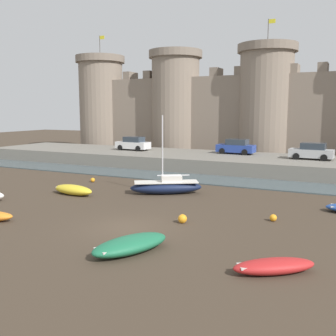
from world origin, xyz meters
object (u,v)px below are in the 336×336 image
at_px(sailboat_midflat_centre, 167,186).
at_px(mooring_buoy_near_shore, 182,219).
at_px(mooring_buoy_mid_mud, 93,180).
at_px(car_quay_centre_east, 236,147).
at_px(rowboat_near_channel_right, 130,244).
at_px(rowboat_foreground_right, 73,190).
at_px(mooring_buoy_near_channel, 273,218).
at_px(car_quay_west, 312,151).
at_px(car_quay_centre_west, 133,144).
at_px(rowboat_midflat_left, 274,266).

bearing_deg(sailboat_midflat_centre, mooring_buoy_near_shore, -57.57).
distance_m(mooring_buoy_mid_mud, mooring_buoy_near_shore, 14.48).
bearing_deg(sailboat_midflat_centre, car_quay_centre_east, 87.60).
bearing_deg(rowboat_near_channel_right, mooring_buoy_mid_mud, 131.72).
relative_size(rowboat_foreground_right, mooring_buoy_near_channel, 9.04).
distance_m(car_quay_centre_east, car_quay_west, 8.19).
height_order(car_quay_centre_west, car_quay_west, same).
bearing_deg(mooring_buoy_near_shore, car_quay_west, 77.84).
distance_m(rowboat_near_channel_right, mooring_buoy_mid_mud, 17.71).
xyz_separation_m(sailboat_midflat_centre, rowboat_foreground_right, (-6.07, -3.28, -0.18)).
distance_m(sailboat_midflat_centre, car_quay_centre_east, 16.23).
bearing_deg(rowboat_midflat_left, rowboat_foreground_right, 153.70).
bearing_deg(mooring_buoy_near_shore, rowboat_midflat_left, -38.63).
relative_size(mooring_buoy_mid_mud, car_quay_west, 0.09).
height_order(mooring_buoy_near_shore, car_quay_centre_east, car_quay_centre_east).
height_order(rowboat_midflat_left, car_quay_centre_west, car_quay_centre_west).
bearing_deg(mooring_buoy_near_channel, car_quay_centre_east, 111.51).
bearing_deg(rowboat_near_channel_right, car_quay_west, 79.67).
relative_size(mooring_buoy_near_channel, car_quay_centre_west, 0.10).
distance_m(rowboat_midflat_left, rowboat_near_channel_right, 6.12).
xyz_separation_m(mooring_buoy_near_channel, car_quay_centre_west, (-20.21, 18.71, 2.00)).
bearing_deg(rowboat_foreground_right, mooring_buoy_mid_mud, 110.45).
height_order(rowboat_foreground_right, car_quay_centre_west, car_quay_centre_west).
bearing_deg(car_quay_centre_east, mooring_buoy_mid_mud, -120.31).
height_order(mooring_buoy_near_channel, mooring_buoy_near_shore, mooring_buoy_near_shore).
relative_size(mooring_buoy_near_channel, mooring_buoy_near_shore, 0.80).
relative_size(rowboat_foreground_right, car_quay_west, 0.87).
distance_m(rowboat_near_channel_right, rowboat_foreground_right, 13.06).
bearing_deg(car_quay_west, rowboat_near_channel_right, -100.33).
relative_size(rowboat_near_channel_right, mooring_buoy_near_shore, 8.19).
bearing_deg(rowboat_midflat_left, mooring_buoy_mid_mud, 144.49).
relative_size(rowboat_foreground_right, mooring_buoy_mid_mud, 9.55).
bearing_deg(car_quay_west, mooring_buoy_near_shore, -102.16).
xyz_separation_m(car_quay_centre_east, car_quay_centre_west, (-12.27, -1.42, 0.00)).
relative_size(car_quay_centre_east, car_quay_centre_west, 1.00).
xyz_separation_m(mooring_buoy_mid_mud, mooring_buoy_near_shore, (12.02, -8.08, 0.06)).
bearing_deg(mooring_buoy_near_channel, sailboat_midflat_centre, 155.08).
height_order(sailboat_midflat_centre, car_quay_centre_west, sailboat_midflat_centre).
distance_m(sailboat_midflat_centre, mooring_buoy_mid_mud, 8.02).
distance_m(rowboat_near_channel_right, mooring_buoy_near_shore, 5.15).
height_order(sailboat_midflat_centre, mooring_buoy_near_shore, sailboat_midflat_centre).
height_order(rowboat_midflat_left, rowboat_foreground_right, rowboat_foreground_right).
xyz_separation_m(rowboat_midflat_left, mooring_buoy_near_shore, (-5.86, 4.68, -0.06)).
xyz_separation_m(rowboat_near_channel_right, mooring_buoy_mid_mud, (-11.79, 13.22, -0.19)).
relative_size(rowboat_foreground_right, mooring_buoy_near_shore, 7.24).
bearing_deg(mooring_buoy_near_channel, car_quay_west, 89.73).
relative_size(car_quay_centre_west, car_quay_west, 1.00).
height_order(mooring_buoy_near_channel, car_quay_west, car_quay_west).
relative_size(rowboat_near_channel_right, mooring_buoy_near_channel, 10.23).
bearing_deg(mooring_buoy_mid_mud, rowboat_near_channel_right, -48.28).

